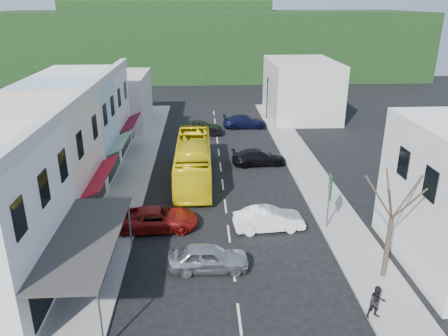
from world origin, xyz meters
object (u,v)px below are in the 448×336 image
car_silver (209,258)px  direction_sign (329,203)px  pedestrian_left (99,210)px  car_white (269,220)px  pedestrian_right (377,302)px  traffic_signal (267,99)px  bus (193,161)px  car_red (158,219)px  street_tree (392,218)px

car_silver → direction_sign: 8.91m
car_silver → pedestrian_left: pedestrian_left is taller
car_white → pedestrian_left: size_ratio=2.59×
car_white → pedestrian_right: size_ratio=2.59×
car_white → pedestrian_right: (3.69, -8.81, 0.30)m
car_white → direction_sign: bearing=-96.8°
direction_sign → traffic_signal: (0.10, 28.17, 0.72)m
bus → pedestrian_left: size_ratio=6.82×
car_white → car_red: size_ratio=0.96×
car_red → pedestrian_left: pedestrian_left is taller
car_silver → pedestrian_left: 9.16m
car_white → direction_sign: size_ratio=1.17×
car_silver → car_red: size_ratio=0.96×
bus → car_silver: 13.26m
direction_sign → pedestrian_right: bearing=-80.1°
pedestrian_right → car_silver: bearing=145.4°
direction_sign → street_tree: (1.60, -5.44, 1.69)m
bus → street_tree: 17.87m
traffic_signal → car_white: bearing=82.4°
bus → pedestrian_left: bearing=-129.3°
bus → car_white: (4.96, -8.89, -0.85)m
car_red → street_tree: bearing=-118.1°
car_white → street_tree: size_ratio=0.62×
car_silver → street_tree: size_ratio=0.62×
pedestrian_left → traffic_signal: 30.61m
car_silver → direction_sign: size_ratio=1.17×
car_silver → direction_sign: (7.76, 4.21, 1.18)m
traffic_signal → direction_sign: bearing=90.0°
bus → traffic_signal: 21.15m
bus → direction_sign: 12.55m
pedestrian_left → direction_sign: (14.90, -1.53, 0.88)m
pedestrian_left → pedestrian_right: (14.80, -10.24, 0.00)m
bus → pedestrian_right: (8.65, -17.70, -0.55)m
bus → traffic_signal: size_ratio=2.23×
pedestrian_left → direction_sign: direction_sign is taller
bus → car_silver: bearing=-85.5°
bus → car_silver: size_ratio=2.64×
car_silver → traffic_signal: 33.38m
bus → car_silver: bus is taller
pedestrian_right → street_tree: bearing=58.4°
car_red → direction_sign: bearing=-95.6°
pedestrian_right → traffic_signal: (0.20, 36.88, 1.60)m
pedestrian_left → car_white: bearing=-108.8°
car_red → car_silver: bearing=-148.7°
car_white → car_red: same height
pedestrian_left → direction_sign: size_ratio=0.45×
bus → car_white: bearing=-60.6°
pedestrian_right → direction_sign: bearing=85.1°
traffic_signal → car_silver: bearing=76.6°
bus → car_white: 10.22m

